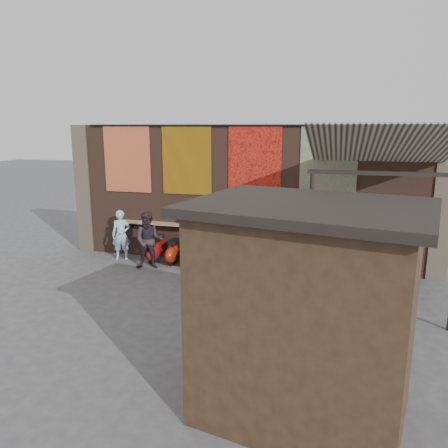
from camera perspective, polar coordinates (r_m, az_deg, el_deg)
name	(u,v)px	position (r m, az deg, el deg)	size (l,w,h in m)	color
ground	(220,295)	(10.64, -0.50, -9.21)	(70.00, 70.00, 0.00)	#474749
brick_wall	(245,196)	(12.65, 2.80, 3.73)	(10.00, 0.40, 4.00)	brown
pier_left	(86,189)	(14.66, -17.52, 4.40)	(0.50, 0.50, 4.00)	#4C4238
pier_right	(442,204)	(12.62, 26.56, 2.37)	(0.50, 0.50, 4.00)	#4C4238
eating_counter	(242,229)	(12.47, 2.39, -0.61)	(8.00, 0.32, 0.05)	#9E7A51
shelf_box	(192,221)	(12.81, -4.18, 0.43)	(0.55, 0.27, 0.25)	white
tapestry_redgold	(127,159)	(13.56, -12.54, 8.31)	(1.50, 0.02, 2.00)	maroon
tapestry_sun	(187,160)	(12.79, -4.90, 8.32)	(1.50, 0.02, 2.00)	orange
tapestry_orange	(255,162)	(12.25, 4.01, 8.14)	(1.50, 0.02, 2.00)	red
tapestry_multi	(328,163)	(12.03, 13.49, 7.73)	(1.50, 0.02, 2.00)	#265E8E
hang_rail	(244,125)	(12.27, 2.67, 12.74)	(0.06, 0.06, 9.50)	black
scooter_stool_0	(156,249)	(13.18, -8.92, -3.26)	(0.36, 0.80, 0.76)	#AB1816
scooter_stool_1	(174,252)	(12.95, -6.56, -3.62)	(0.33, 0.73, 0.70)	#A5260C
scooter_stool_2	(191,252)	(12.70, -4.35, -3.69)	(0.37, 0.82, 0.78)	black
scooter_stool_3	(211,253)	(12.51, -1.69, -3.79)	(0.40, 0.88, 0.84)	navy
scooter_stool_4	(231,256)	(12.40, 0.87, -4.16)	(0.35, 0.78, 0.74)	#0E461E
scooter_stool_5	(251,256)	(12.26, 3.50, -4.22)	(0.39, 0.86, 0.81)	#12590C
scooter_stool_6	(272,258)	(12.15, 6.33, -4.44)	(0.38, 0.85, 0.81)	navy
scooter_stool_7	(294,261)	(12.10, 9.17, -4.76)	(0.35, 0.78, 0.75)	maroon
scooter_stool_8	(314,264)	(12.04, 11.69, -5.11)	(0.32, 0.72, 0.68)	black
scooter_stool_9	(339,262)	(12.08, 14.74, -4.86)	(0.39, 0.87, 0.83)	#1A6846
diner_left	(121,235)	(13.53, -13.28, -1.39)	(0.55, 0.36, 1.51)	#9FCEE8
diner_right	(149,240)	(12.47, -9.77, -2.13)	(0.79, 0.62, 1.63)	#2F242D
shopper_navy	(401,271)	(10.77, 22.07, -5.66)	(0.88, 0.37, 1.50)	black
shopper_grey	(367,271)	(10.45, 18.21, -5.90)	(0.97, 0.56, 1.51)	slate
shopper_tan	(318,272)	(9.91, 12.20, -6.11)	(0.81, 0.53, 1.65)	tan
market_stall	(305,317)	(6.14, 10.55, -11.83)	(2.68, 2.01, 2.90)	black
stall_roof	(310,207)	(5.68, 11.17, 2.17)	(3.00, 2.31, 0.12)	black
stall_sign	(326,251)	(6.85, 13.22, -3.49)	(1.20, 0.04, 0.50)	gold
stall_shelf	(323,315)	(7.21, 12.79, -11.48)	(2.22, 0.10, 0.06)	#473321
awning_canvas	(383,145)	(10.44, 20.01, 9.64)	(3.20, 3.40, 0.03)	beige
awning_ledger	(379,127)	(12.02, 19.57, 11.90)	(3.30, 0.08, 0.12)	#33261C
awning_header	(387,173)	(8.98, 20.51, 6.20)	(3.00, 0.08, 0.08)	black
awning_post_left	(309,245)	(9.25, 11.10, -2.73)	(0.09, 0.09, 3.10)	black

